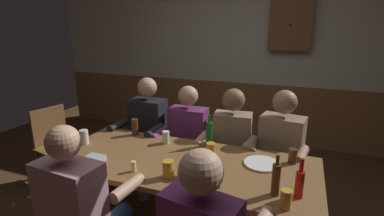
# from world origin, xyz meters

# --- Properties ---
(back_wall_upper) EXTENTS (6.48, 0.12, 1.43)m
(back_wall_upper) POSITION_xyz_m (0.00, 2.37, 1.63)
(back_wall_upper) COLOR beige
(back_wall_wainscot) EXTENTS (6.48, 0.12, 0.91)m
(back_wall_wainscot) POSITION_xyz_m (0.00, 2.37, 0.46)
(back_wall_wainscot) COLOR brown
(back_wall_wainscot) RESTS_ON ground_plane
(dining_table) EXTENTS (2.10, 0.90, 0.74)m
(dining_table) POSITION_xyz_m (0.00, -0.15, 0.65)
(dining_table) COLOR brown
(dining_table) RESTS_ON ground_plane
(person_0) EXTENTS (0.52, 0.52, 1.24)m
(person_0) POSITION_xyz_m (-0.71, 0.53, 0.68)
(person_0) COLOR black
(person_0) RESTS_ON ground_plane
(person_1) EXTENTS (0.53, 0.50, 1.18)m
(person_1) POSITION_xyz_m (-0.23, 0.52, 0.65)
(person_1) COLOR #6B2D66
(person_1) RESTS_ON ground_plane
(person_2) EXTENTS (0.53, 0.54, 1.19)m
(person_2) POSITION_xyz_m (0.24, 0.52, 0.66)
(person_2) COLOR #997F60
(person_2) RESTS_ON ground_plane
(person_3) EXTENTS (0.57, 0.58, 1.21)m
(person_3) POSITION_xyz_m (0.70, 0.52, 0.67)
(person_3) COLOR #997F60
(person_3) RESTS_ON ground_plane
(person_4) EXTENTS (0.57, 0.56, 1.23)m
(person_4) POSITION_xyz_m (-0.41, -0.83, 0.67)
(person_4) COLOR #B78493
(person_4) RESTS_ON ground_plane
(chair_empty_far_end) EXTENTS (0.53, 0.53, 0.88)m
(chair_empty_far_end) POSITION_xyz_m (-1.69, 0.24, 0.48)
(chair_empty_far_end) COLOR brown
(chair_empty_far_end) RESTS_ON ground_plane
(table_candle) EXTENTS (0.04, 0.04, 0.08)m
(table_candle) POSITION_xyz_m (-0.26, -0.43, 0.78)
(table_candle) COLOR #F9E08C
(table_candle) RESTS_ON dining_table
(condiment_caddy) EXTENTS (0.14, 0.10, 0.05)m
(condiment_caddy) POSITION_xyz_m (-0.63, -0.41, 0.76)
(condiment_caddy) COLOR #B2B7BC
(condiment_caddy) RESTS_ON dining_table
(plate_0) EXTENTS (0.28, 0.28, 0.01)m
(plate_0) POSITION_xyz_m (0.61, 0.01, 0.74)
(plate_0) COLOR white
(plate_0) RESTS_ON dining_table
(bottle_0) EXTENTS (0.06, 0.06, 0.28)m
(bottle_0) POSITION_xyz_m (0.11, 0.22, 0.85)
(bottle_0) COLOR #195923
(bottle_0) RESTS_ON dining_table
(bottle_1) EXTENTS (0.06, 0.06, 0.27)m
(bottle_1) POSITION_xyz_m (0.74, -0.38, 0.85)
(bottle_1) COLOR #593314
(bottle_1) RESTS_ON dining_table
(bottle_2) EXTENTS (0.05, 0.05, 0.26)m
(bottle_2) POSITION_xyz_m (0.88, -0.36, 0.84)
(bottle_2) COLOR red
(bottle_2) RESTS_ON dining_table
(bottle_3) EXTENTS (0.05, 0.05, 0.22)m
(bottle_3) POSITION_xyz_m (0.37, -0.43, 0.82)
(bottle_3) COLOR #195923
(bottle_3) RESTS_ON dining_table
(pint_glass_0) EXTENTS (0.08, 0.08, 0.13)m
(pint_glass_0) POSITION_xyz_m (0.01, -0.42, 0.80)
(pint_glass_0) COLOR gold
(pint_glass_0) RESTS_ON dining_table
(pint_glass_1) EXTENTS (0.06, 0.06, 0.16)m
(pint_glass_1) POSITION_xyz_m (-0.65, 0.22, 0.82)
(pint_glass_1) COLOR #4C2D19
(pint_glass_1) RESTS_ON dining_table
(pint_glass_2) EXTENTS (0.08, 0.08, 0.11)m
(pint_glass_2) POSITION_xyz_m (0.13, -0.37, 0.79)
(pint_glass_2) COLOR white
(pint_glass_2) RESTS_ON dining_table
(pint_glass_3) EXTENTS (0.07, 0.07, 0.12)m
(pint_glass_3) POSITION_xyz_m (0.81, -0.51, 0.80)
(pint_glass_3) COLOR gold
(pint_glass_3) RESTS_ON dining_table
(pint_glass_4) EXTENTS (0.07, 0.07, 0.11)m
(pint_glass_4) POSITION_xyz_m (-0.27, 0.13, 0.79)
(pint_glass_4) COLOR white
(pint_glass_4) RESTS_ON dining_table
(pint_glass_5) EXTENTS (0.08, 0.08, 0.13)m
(pint_glass_5) POSITION_xyz_m (-0.95, -0.14, 0.80)
(pint_glass_5) COLOR white
(pint_glass_5) RESTS_ON dining_table
(pint_glass_6) EXTENTS (0.07, 0.07, 0.12)m
(pint_glass_6) POSITION_xyz_m (0.82, 0.12, 0.80)
(pint_glass_6) COLOR #4C2D19
(pint_glass_6) RESTS_ON dining_table
(pint_glass_7) EXTENTS (0.08, 0.08, 0.11)m
(pint_glass_7) POSITION_xyz_m (0.18, 0.03, 0.79)
(pint_glass_7) COLOR gold
(pint_glass_7) RESTS_ON dining_table
(wall_dart_cabinet) EXTENTS (0.56, 0.15, 0.70)m
(wall_dart_cabinet) POSITION_xyz_m (0.61, 2.24, 1.78)
(wall_dart_cabinet) COLOR brown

